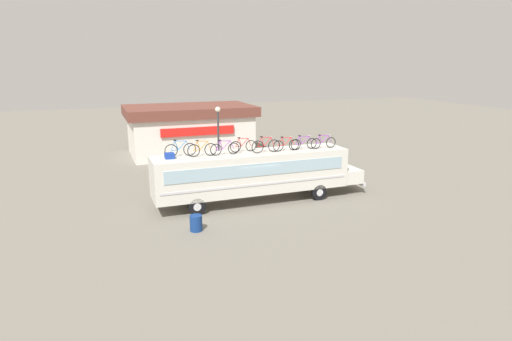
% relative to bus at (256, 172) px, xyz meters
% --- Properties ---
extents(ground_plane, '(120.00, 120.00, 0.00)m').
position_rel_bus_xyz_m(ground_plane, '(-0.24, 0.00, -1.83)').
color(ground_plane, slate).
extents(bus, '(13.10, 2.42, 3.04)m').
position_rel_bus_xyz_m(bus, '(0.00, 0.00, 0.00)').
color(bus, silver).
rests_on(bus, ground).
extents(luggage_bag_1, '(0.50, 0.54, 0.30)m').
position_rel_bus_xyz_m(luggage_bag_1, '(-5.01, 0.11, 1.36)').
color(luggage_bag_1, '#193899').
rests_on(luggage_bag_1, bus).
extents(rooftop_bicycle_1, '(1.78, 0.44, 0.96)m').
position_rel_bus_xyz_m(rooftop_bicycle_1, '(-4.34, 0.41, 1.61)').
color(rooftop_bicycle_1, black).
rests_on(rooftop_bicycle_1, bus).
extents(rooftop_bicycle_2, '(1.69, 0.44, 0.95)m').
position_rel_bus_xyz_m(rooftop_bicycle_2, '(-3.21, -0.01, 1.61)').
color(rooftop_bicycle_2, black).
rests_on(rooftop_bicycle_2, bus).
extents(rooftop_bicycle_3, '(1.72, 0.44, 0.89)m').
position_rel_bus_xyz_m(rooftop_bicycle_3, '(-1.91, -0.08, 1.59)').
color(rooftop_bicycle_3, black).
rests_on(rooftop_bicycle_3, bus).
extents(rooftop_bicycle_4, '(1.63, 0.44, 0.88)m').
position_rel_bus_xyz_m(rooftop_bicycle_4, '(-0.65, 0.36, 1.58)').
color(rooftop_bicycle_4, black).
rests_on(rooftop_bicycle_4, bus).
extents(rooftop_bicycle_5, '(1.77, 0.44, 0.98)m').
position_rel_bus_xyz_m(rooftop_bicycle_5, '(0.52, -0.31, 1.62)').
color(rooftop_bicycle_5, black).
rests_on(rooftop_bicycle_5, bus).
extents(rooftop_bicycle_6, '(1.67, 0.44, 0.88)m').
position_rel_bus_xyz_m(rooftop_bicycle_6, '(1.83, -0.27, 1.58)').
color(rooftop_bicycle_6, black).
rests_on(rooftop_bicycle_6, bus).
extents(rooftop_bicycle_7, '(1.74, 0.44, 0.88)m').
position_rel_bus_xyz_m(rooftop_bicycle_7, '(3.01, -0.23, 1.58)').
color(rooftop_bicycle_7, black).
rests_on(rooftop_bicycle_7, bus).
extents(rooftop_bicycle_8, '(1.70, 0.44, 0.87)m').
position_rel_bus_xyz_m(rooftop_bicycle_8, '(4.27, -0.39, 1.58)').
color(rooftop_bicycle_8, black).
rests_on(rooftop_bicycle_8, bus).
extents(roadside_building, '(11.24, 6.87, 4.33)m').
position_rel_bus_xyz_m(roadside_building, '(-0.58, 15.37, 0.39)').
color(roadside_building, silver).
rests_on(roadside_building, ground).
extents(trash_bin, '(0.62, 0.62, 0.81)m').
position_rel_bus_xyz_m(trash_bin, '(-4.43, -3.30, -1.42)').
color(trash_bin, navy).
rests_on(trash_bin, ground).
extents(street_lamp, '(0.37, 0.37, 5.18)m').
position_rel_bus_xyz_m(street_lamp, '(-0.67, 5.57, 1.50)').
color(street_lamp, '#38383D').
rests_on(street_lamp, ground).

